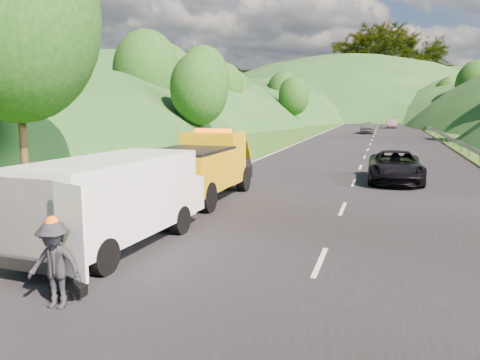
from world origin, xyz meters
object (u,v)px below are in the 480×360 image
(white_van, at_px, (116,197))
(worker, at_px, (57,308))
(woman, at_px, (103,224))
(child, at_px, (126,230))
(tow_truck, at_px, (203,166))
(passing_suv, at_px, (394,182))
(suitcase, at_px, (77,210))
(spare_tire, at_px, (69,296))

(white_van, relative_size, worker, 4.20)
(woman, height_order, child, woman)
(tow_truck, bearing_deg, child, -95.45)
(tow_truck, bearing_deg, worker, -83.25)
(worker, relative_size, passing_suv, 0.30)
(woman, bearing_deg, child, -126.21)
(suitcase, relative_size, passing_suv, 0.11)
(woman, xyz_separation_m, passing_suv, (8.81, 11.19, 0.00))
(tow_truck, xyz_separation_m, white_van, (0.24, -6.61, -0.00))
(worker, height_order, suitcase, worker)
(tow_truck, distance_m, spare_tire, 9.81)
(woman, relative_size, passing_suv, 0.29)
(suitcase, bearing_deg, spare_tire, -55.23)
(spare_tire, bearing_deg, child, 108.25)
(child, bearing_deg, woman, -175.80)
(woman, bearing_deg, worker, -169.72)
(woman, distance_m, suitcase, 1.16)
(suitcase, distance_m, spare_tire, 6.43)
(tow_truck, relative_size, suitcase, 10.39)
(white_van, bearing_deg, passing_suv, 65.15)
(tow_truck, height_order, white_van, tow_truck)
(woman, height_order, passing_suv, woman)
(spare_tire, distance_m, passing_suv, 17.39)
(child, distance_m, suitcase, 2.24)
(tow_truck, height_order, worker, tow_truck)
(white_van, distance_m, worker, 3.96)
(child, xyz_separation_m, worker, (1.69, -5.20, 0.00))
(child, bearing_deg, tow_truck, 109.23)
(suitcase, bearing_deg, woman, -12.39)
(child, relative_size, passing_suv, 0.20)
(worker, xyz_separation_m, passing_suv, (6.08, 16.78, 0.00))
(worker, relative_size, spare_tire, 2.27)
(white_van, bearing_deg, worker, -71.57)
(woman, relative_size, worker, 0.96)
(child, relative_size, worker, 0.67)
(suitcase, bearing_deg, white_van, -38.06)
(woman, xyz_separation_m, spare_tire, (2.57, -5.04, 0.00))
(child, xyz_separation_m, passing_suv, (7.77, 11.58, 0.00))
(white_van, height_order, suitcase, white_van)
(worker, bearing_deg, white_van, 99.42)
(suitcase, bearing_deg, child, -16.42)
(woman, distance_m, spare_tire, 5.66)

